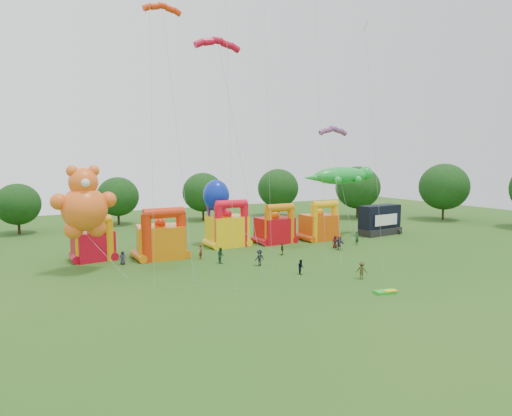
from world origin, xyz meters
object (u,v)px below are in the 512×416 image
stage_trailer (380,220)px  bouncy_castle_0 (93,243)px  spectator_0 (123,258)px  bouncy_castle_2 (228,229)px  gecko_kite (343,188)px  octopus_kite (236,222)px  spectator_4 (282,249)px  teddy_bear_kite (91,220)px

stage_trailer → bouncy_castle_0: bearing=176.2°
spectator_0 → bouncy_castle_2: bearing=24.1°
gecko_kite → octopus_kite: 19.21m
bouncy_castle_0 → spectator_4: 23.58m
teddy_bear_kite → spectator_4: (23.10, -2.18, -5.04)m
bouncy_castle_0 → spectator_4: size_ratio=3.37×
bouncy_castle_2 → spectator_4: 9.64m
bouncy_castle_0 → bouncy_castle_2: 18.34m
stage_trailer → bouncy_castle_2: bearing=173.3°
bouncy_castle_2 → stage_trailer: bearing=-6.7°
bouncy_castle_2 → spectator_0: size_ratio=4.19×
gecko_kite → spectator_0: (-35.21, -2.43, -6.98)m
stage_trailer → spectator_4: bearing=-165.8°
stage_trailer → spectator_0: stage_trailer is taller
bouncy_castle_2 → octopus_kite: octopus_kite is taller
teddy_bear_kite → octopus_kite: bearing=15.1°
bouncy_castle_0 → octopus_kite: 19.15m
gecko_kite → bouncy_castle_0: bearing=177.6°
teddy_bear_kite → gecko_kite: teddy_bear_kite is taller
teddy_bear_kite → bouncy_castle_2: bearing=18.7°
octopus_kite → gecko_kite: bearing=-1.6°
octopus_kite → spectator_4: bearing=-69.8°
bouncy_castle_0 → bouncy_castle_2: (18.33, 0.11, 0.40)m
octopus_kite → spectator_0: 16.97m
stage_trailer → teddy_bear_kite: bearing=-175.6°
teddy_bear_kite → spectator_4: teddy_bear_kite is taller
gecko_kite → spectator_4: (-15.92, -7.12, -6.95)m
bouncy_castle_0 → stage_trailer: size_ratio=0.73×
stage_trailer → spectator_4: stage_trailer is taller
teddy_bear_kite → bouncy_castle_0: bearing=79.4°
stage_trailer → gecko_kite: 8.71m
spectator_0 → gecko_kite: bearing=13.4°
teddy_bear_kite → gecko_kite: 39.38m
teddy_bear_kite → octopus_kite: size_ratio=1.20×
bouncy_castle_0 → stage_trailer: (44.47, -2.96, 0.19)m
spectator_0 → spectator_4: bearing=-4.2°
teddy_bear_kite → octopus_kite: (20.30, 5.47, -2.36)m
bouncy_castle_0 → teddy_bear_kite: (-1.22, -6.51, 3.71)m
bouncy_castle_0 → teddy_bear_kite: size_ratio=0.48×
bouncy_castle_2 → spectator_4: bearing=-68.0°
stage_trailer → octopus_kite: octopus_kite is taller
bouncy_castle_2 → spectator_0: 16.37m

